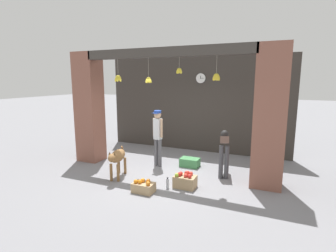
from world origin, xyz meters
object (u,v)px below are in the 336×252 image
fruit_crate_oranges (143,187)px  wall_clock (201,78)px  water_bottle (168,183)px  shopkeeper (158,134)px  dog (117,157)px  fruit_crate_apples (185,181)px  produce_box_green (190,162)px  worker_stooping (224,148)px

fruit_crate_oranges → wall_clock: 4.49m
fruit_crate_oranges → water_bottle: fruit_crate_oranges is taller
shopkeeper → wall_clock: size_ratio=4.68×
dog → fruit_crate_apples: 1.82m
dog → fruit_crate_oranges: dog is taller
fruit_crate_oranges → fruit_crate_apples: size_ratio=0.95×
shopkeeper → fruit_crate_apples: shopkeeper is taller
shopkeeper → wall_clock: bearing=-92.4°
shopkeeper → produce_box_green: 1.24m
shopkeeper → produce_box_green: (0.87, 0.33, -0.83)m
shopkeeper → water_bottle: bearing=138.2°
fruit_crate_oranges → water_bottle: 0.58m
dog → fruit_crate_apples: (1.78, 0.13, -0.38)m
dog → fruit_crate_oranges: bearing=48.6°
fruit_crate_oranges → wall_clock: size_ratio=1.36×
worker_stooping → fruit_crate_oranges: size_ratio=2.36×
produce_box_green → fruit_crate_oranges: bearing=-100.3°
fruit_crate_apples → wall_clock: size_ratio=1.43×
shopkeeper → worker_stooping: bearing=-164.7°
produce_box_green → fruit_crate_apples: bearing=-75.3°
shopkeeper → worker_stooping: 1.91m
worker_stooping → fruit_crate_oranges: worker_stooping is taller
shopkeeper → water_bottle: 1.82m
dog → produce_box_green: (1.40, 1.58, -0.42)m
fruit_crate_apples → dog: bearing=-176.0°
dog → fruit_crate_oranges: size_ratio=2.24×
fruit_crate_apples → shopkeeper: bearing=138.0°
worker_stooping → fruit_crate_apples: (-0.65, -1.15, -0.59)m
dog → produce_box_green: size_ratio=1.98×
fruit_crate_oranges → fruit_crate_apples: fruit_crate_apples is taller
shopkeeper → wall_clock: wall_clock is taller
dog → produce_box_green: dog is taller
fruit_crate_apples → produce_box_green: (-0.38, 1.45, -0.04)m
shopkeeper → wall_clock: (0.62, 2.05, 1.57)m
worker_stooping → water_bottle: 1.81m
water_bottle → fruit_crate_apples: bearing=32.7°
produce_box_green → wall_clock: 2.97m
wall_clock → produce_box_green: bearing=-81.9°
produce_box_green → water_bottle: 1.67m
fruit_crate_apples → fruit_crate_oranges: bearing=-140.4°
worker_stooping → produce_box_green: worker_stooping is taller
dog → produce_box_green: bearing=123.0°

